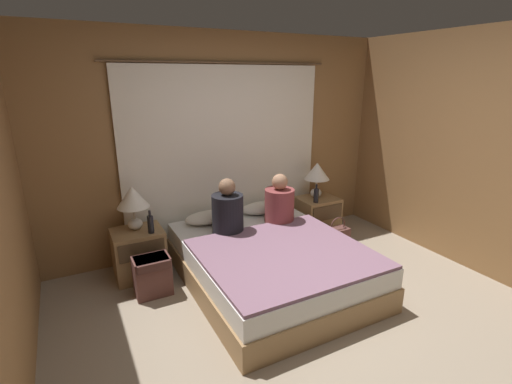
{
  "coord_description": "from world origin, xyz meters",
  "views": [
    {
      "loc": [
        -1.67,
        -1.96,
        2.02
      ],
      "look_at": [
        0.0,
        1.24,
        0.88
      ],
      "focal_mm": 26.0,
      "sensor_mm": 36.0,
      "label": 1
    }
  ],
  "objects_px": {
    "bed": "(270,263)",
    "beer_bottle_on_right_stand": "(316,195)",
    "nightstand_left": "(139,253)",
    "pillow_right": "(262,208)",
    "lamp_left": "(133,200)",
    "backpack_on_floor": "(152,273)",
    "lamp_right": "(317,173)",
    "handbag_on_floor": "(337,237)",
    "nightstand_right": "(317,216)",
    "person_left_in_bed": "(228,211)",
    "pillow_left": "(208,217)",
    "person_right_in_bed": "(279,203)",
    "beer_bottle_on_left_stand": "(151,224)"
  },
  "relations": [
    {
      "from": "nightstand_left",
      "to": "pillow_left",
      "type": "height_order",
      "value": "pillow_left"
    },
    {
      "from": "lamp_right",
      "to": "person_right_in_bed",
      "type": "relative_size",
      "value": 0.82
    },
    {
      "from": "person_left_in_bed",
      "to": "beer_bottle_on_left_stand",
      "type": "bearing_deg",
      "value": 166.57
    },
    {
      "from": "pillow_left",
      "to": "nightstand_right",
      "type": "bearing_deg",
      "value": -1.93
    },
    {
      "from": "person_left_in_bed",
      "to": "nightstand_right",
      "type": "bearing_deg",
      "value": 12.28
    },
    {
      "from": "nightstand_right",
      "to": "beer_bottle_on_right_stand",
      "type": "xyz_separation_m",
      "value": [
        -0.12,
        -0.12,
        0.35
      ]
    },
    {
      "from": "beer_bottle_on_right_stand",
      "to": "pillow_left",
      "type": "bearing_deg",
      "value": 172.78
    },
    {
      "from": "person_left_in_bed",
      "to": "backpack_on_floor",
      "type": "xyz_separation_m",
      "value": [
        -0.84,
        -0.11,
        -0.45
      ]
    },
    {
      "from": "beer_bottle_on_right_stand",
      "to": "lamp_right",
      "type": "bearing_deg",
      "value": 53.95
    },
    {
      "from": "nightstand_left",
      "to": "person_left_in_bed",
      "type": "height_order",
      "value": "person_left_in_bed"
    },
    {
      "from": "nightstand_left",
      "to": "person_right_in_bed",
      "type": "height_order",
      "value": "person_right_in_bed"
    },
    {
      "from": "nightstand_right",
      "to": "person_left_in_bed",
      "type": "xyz_separation_m",
      "value": [
        -1.4,
        -0.3,
        0.42
      ]
    },
    {
      "from": "person_left_in_bed",
      "to": "beer_bottle_on_right_stand",
      "type": "height_order",
      "value": "person_left_in_bed"
    },
    {
      "from": "beer_bottle_on_right_stand",
      "to": "backpack_on_floor",
      "type": "relative_size",
      "value": 0.6
    },
    {
      "from": "nightstand_left",
      "to": "pillow_left",
      "type": "relative_size",
      "value": 0.95
    },
    {
      "from": "nightstand_right",
      "to": "pillow_right",
      "type": "xyz_separation_m",
      "value": [
        -0.79,
        0.05,
        0.24
      ]
    },
    {
      "from": "bed",
      "to": "beer_bottle_on_right_stand",
      "type": "distance_m",
      "value": 1.26
    },
    {
      "from": "person_left_in_bed",
      "to": "handbag_on_floor",
      "type": "bearing_deg",
      "value": -5.04
    },
    {
      "from": "beer_bottle_on_left_stand",
      "to": "nightstand_left",
      "type": "bearing_deg",
      "value": 134.7
    },
    {
      "from": "bed",
      "to": "lamp_left",
      "type": "relative_size",
      "value": 4.38
    },
    {
      "from": "lamp_left",
      "to": "beer_bottle_on_left_stand",
      "type": "relative_size",
      "value": 1.92
    },
    {
      "from": "pillow_left",
      "to": "person_right_in_bed",
      "type": "height_order",
      "value": "person_right_in_bed"
    },
    {
      "from": "lamp_left",
      "to": "pillow_right",
      "type": "relative_size",
      "value": 0.86
    },
    {
      "from": "pillow_left",
      "to": "handbag_on_floor",
      "type": "bearing_deg",
      "value": -17.87
    },
    {
      "from": "bed",
      "to": "pillow_right",
      "type": "relative_size",
      "value": 3.75
    },
    {
      "from": "pillow_right",
      "to": "backpack_on_floor",
      "type": "height_order",
      "value": "pillow_right"
    },
    {
      "from": "lamp_left",
      "to": "backpack_on_floor",
      "type": "xyz_separation_m",
      "value": [
        0.04,
        -0.47,
        -0.61
      ]
    },
    {
      "from": "pillow_right",
      "to": "backpack_on_floor",
      "type": "relative_size",
      "value": 1.37
    },
    {
      "from": "lamp_left",
      "to": "person_right_in_bed",
      "type": "distance_m",
      "value": 1.56
    },
    {
      "from": "nightstand_left",
      "to": "pillow_right",
      "type": "xyz_separation_m",
      "value": [
        1.49,
        0.05,
        0.24
      ]
    },
    {
      "from": "person_right_in_bed",
      "to": "lamp_right",
      "type": "bearing_deg",
      "value": 24.59
    },
    {
      "from": "nightstand_left",
      "to": "nightstand_right",
      "type": "bearing_deg",
      "value": 0.0
    },
    {
      "from": "lamp_right",
      "to": "beer_bottle_on_right_stand",
      "type": "height_order",
      "value": "lamp_right"
    },
    {
      "from": "lamp_right",
      "to": "pillow_left",
      "type": "height_order",
      "value": "lamp_right"
    },
    {
      "from": "bed",
      "to": "person_left_in_bed",
      "type": "relative_size",
      "value": 3.4
    },
    {
      "from": "nightstand_left",
      "to": "lamp_right",
      "type": "xyz_separation_m",
      "value": [
        2.28,
        0.05,
        0.57
      ]
    },
    {
      "from": "nightstand_right",
      "to": "beer_bottle_on_right_stand",
      "type": "distance_m",
      "value": 0.39
    },
    {
      "from": "lamp_left",
      "to": "backpack_on_floor",
      "type": "relative_size",
      "value": 1.18
    },
    {
      "from": "nightstand_right",
      "to": "beer_bottle_on_left_stand",
      "type": "xyz_separation_m",
      "value": [
        -2.16,
        -0.12,
        0.35
      ]
    },
    {
      "from": "nightstand_right",
      "to": "lamp_left",
      "type": "relative_size",
      "value": 1.11
    },
    {
      "from": "person_left_in_bed",
      "to": "beer_bottle_on_right_stand",
      "type": "bearing_deg",
      "value": 8.11
    },
    {
      "from": "lamp_right",
      "to": "person_left_in_bed",
      "type": "bearing_deg",
      "value": -165.9
    },
    {
      "from": "lamp_right",
      "to": "pillow_right",
      "type": "xyz_separation_m",
      "value": [
        -0.79,
        0.0,
        -0.34
      ]
    },
    {
      "from": "pillow_right",
      "to": "handbag_on_floor",
      "type": "relative_size",
      "value": 1.36
    },
    {
      "from": "bed",
      "to": "lamp_right",
      "type": "height_order",
      "value": "lamp_right"
    },
    {
      "from": "beer_bottle_on_left_stand",
      "to": "lamp_right",
      "type": "bearing_deg",
      "value": 4.49
    },
    {
      "from": "bed",
      "to": "handbag_on_floor",
      "type": "xyz_separation_m",
      "value": [
        1.13,
        0.32,
        -0.08
      ]
    },
    {
      "from": "backpack_on_floor",
      "to": "nightstand_left",
      "type": "bearing_deg",
      "value": 95.27
    },
    {
      "from": "lamp_right",
      "to": "nightstand_left",
      "type": "bearing_deg",
      "value": -178.82
    },
    {
      "from": "lamp_left",
      "to": "lamp_right",
      "type": "xyz_separation_m",
      "value": [
        2.28,
        0.0,
        0.0
      ]
    }
  ]
}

